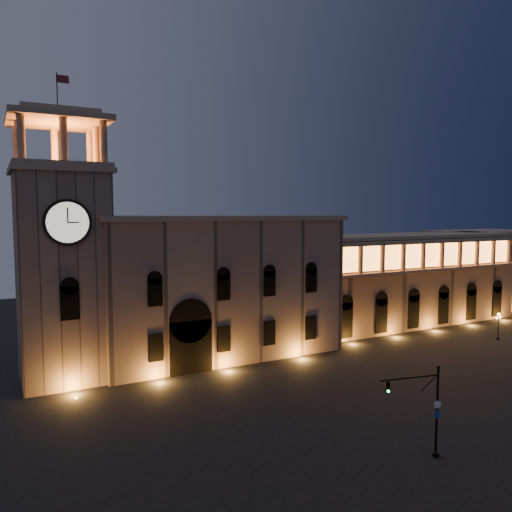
# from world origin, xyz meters

# --- Properties ---
(ground) EXTENTS (160.00, 160.00, 0.00)m
(ground) POSITION_xyz_m (0.00, 0.00, 0.00)
(ground) COLOR black
(ground) RESTS_ON ground
(government_building) EXTENTS (30.80, 12.80, 17.60)m
(government_building) POSITION_xyz_m (-2.08, 21.93, 8.77)
(government_building) COLOR #856757
(government_building) RESTS_ON ground
(clock_tower) EXTENTS (9.80, 9.80, 32.40)m
(clock_tower) POSITION_xyz_m (-20.50, 20.98, 12.50)
(clock_tower) COLOR #856757
(clock_tower) RESTS_ON ground
(colonnade_wing) EXTENTS (40.60, 11.50, 14.50)m
(colonnade_wing) POSITION_xyz_m (32.00, 23.92, 7.33)
(colonnade_wing) COLOR #806252
(colonnade_wing) RESTS_ON ground
(secondary_building) EXTENTS (20.00, 12.00, 14.00)m
(secondary_building) POSITION_xyz_m (58.00, 30.00, 7.00)
(secondary_building) COLOR #806252
(secondary_building) RESTS_ON ground
(traffic_light) EXTENTS (4.92, 1.29, 6.86)m
(traffic_light) POSITION_xyz_m (0.36, -10.23, 3.60)
(traffic_light) COLOR black
(traffic_light) RESTS_ON ground
(street_lamp_near) EXTENTS (1.33, 0.45, 3.85)m
(street_lamp_near) POSITION_xyz_m (35.69, 9.64, 2.30)
(street_lamp_near) COLOR black
(street_lamp_near) RESTS_ON ground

